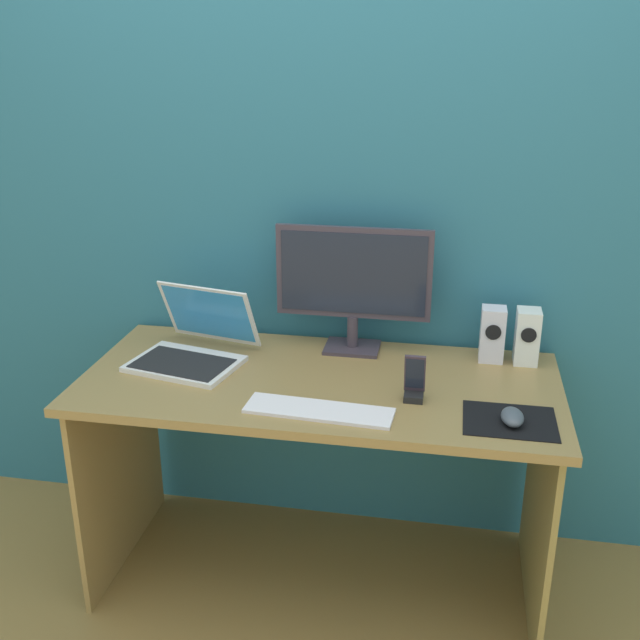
{
  "coord_description": "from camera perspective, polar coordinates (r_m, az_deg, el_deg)",
  "views": [
    {
      "loc": [
        0.38,
        -2.04,
        1.72
      ],
      "look_at": [
        0.01,
        -0.02,
        0.93
      ],
      "focal_mm": 42.2,
      "sensor_mm": 36.0,
      "label": 1
    }
  ],
  "objects": [
    {
      "name": "wall_back",
      "position": [
        2.49,
        1.53,
        10.07
      ],
      "size": [
        6.0,
        0.04,
        2.5
      ],
      "primitive_type": "cube",
      "color": "#2A6780",
      "rests_on": "ground_plane"
    },
    {
      "name": "speaker_right",
      "position": [
        2.46,
        15.43,
        -1.21
      ],
      "size": [
        0.07,
        0.09,
        0.18
      ],
      "color": "white",
      "rests_on": "desk"
    },
    {
      "name": "mousepad",
      "position": [
        2.12,
        14.19,
        -7.42
      ],
      "size": [
        0.25,
        0.2,
        0.0
      ],
      "primitive_type": "cube",
      "color": "black",
      "rests_on": "desk"
    },
    {
      "name": "speaker_near_monitor",
      "position": [
        2.45,
        12.94,
        -1.06
      ],
      "size": [
        0.08,
        0.08,
        0.18
      ],
      "color": "silver",
      "rests_on": "desk"
    },
    {
      "name": "keyboard_external",
      "position": [
        2.1,
        -0.07,
        -6.88
      ],
      "size": [
        0.42,
        0.14,
        0.01
      ],
      "primitive_type": "cube",
      "rotation": [
        0.0,
        0.0,
        -0.06
      ],
      "color": "white",
      "rests_on": "desk"
    },
    {
      "name": "phone_in_dock",
      "position": [
        2.17,
        7.16,
        -4.83
      ],
      "size": [
        0.06,
        0.06,
        0.14
      ],
      "color": "black",
      "rests_on": "desk"
    },
    {
      "name": "ground_plane",
      "position": [
        2.69,
        -0.05,
        -18.73
      ],
      "size": [
        8.0,
        8.0,
        0.0
      ],
      "primitive_type": "plane",
      "color": "olive"
    },
    {
      "name": "laptop",
      "position": [
        2.44,
        -9.6,
        -1.99
      ],
      "size": [
        0.39,
        0.39,
        0.23
      ],
      "color": "white",
      "rests_on": "desk"
    },
    {
      "name": "desk",
      "position": [
        2.36,
        -0.05,
        -7.77
      ],
      "size": [
        1.45,
        0.66,
        0.73
      ],
      "color": "olive",
      "rests_on": "ground_plane"
    },
    {
      "name": "monitor",
      "position": [
        2.42,
        2.54,
        2.93
      ],
      "size": [
        0.5,
        0.14,
        0.42
      ],
      "color": "#3C323E",
      "rests_on": "desk"
    },
    {
      "name": "mouse",
      "position": [
        2.1,
        14.38,
        -7.13
      ],
      "size": [
        0.07,
        0.1,
        0.04
      ],
      "primitive_type": "ellipsoid",
      "rotation": [
        0.0,
        0.0,
        0.06
      ],
      "color": "#464D59",
      "rests_on": "mousepad"
    }
  ]
}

